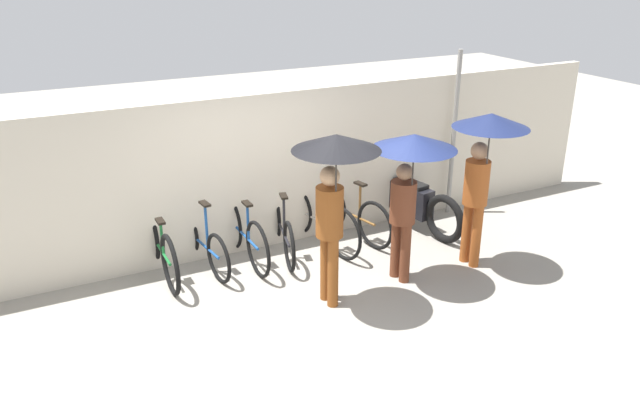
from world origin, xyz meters
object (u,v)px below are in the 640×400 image
Objects in this scene: parked_bicycle_0 at (160,248)px; parked_bicycle_2 at (244,234)px; parked_bicycle_3 at (282,228)px; parked_bicycle_4 at (318,219)px; parked_bicycle_5 at (351,213)px; motorcycle at (410,201)px; pedestrian_leading at (334,175)px; parked_bicycle_1 at (202,242)px; pedestrian_center at (410,167)px; pedestrian_trailing at (485,150)px.

parked_bicycle_2 is at bearing -94.42° from parked_bicycle_0.
parked_bicycle_3 is 0.95× the size of parked_bicycle_4.
parked_bicycle_5 reaches higher than motorcycle.
pedestrian_leading reaches higher than parked_bicycle_0.
motorcycle is at bearing -77.58° from parked_bicycle_3.
parked_bicycle_4 is (1.66, -0.09, 0.04)m from parked_bicycle_1.
pedestrian_center is (2.17, -1.54, 1.19)m from parked_bicycle_1.
parked_bicycle_1 is 0.89× the size of parked_bicycle_4.
parked_bicycle_4 is at bearing 81.21° from parked_bicycle_5.
parked_bicycle_3 is (1.11, -0.07, 0.01)m from parked_bicycle_1.
parked_bicycle_2 is 0.82× the size of pedestrian_leading.
pedestrian_leading is 2.15m from pedestrian_trailing.
parked_bicycle_5 is at bearing 78.10° from motorcycle.
parked_bicycle_2 is 3.31m from pedestrian_trailing.
parked_bicycle_3 is 2.09m from motorcycle.
motorcycle is at bearing -91.79° from parked_bicycle_2.
parked_bicycle_0 is at bearing 100.81° from parked_bicycle_3.
parked_bicycle_2 is (1.11, -0.07, -0.00)m from parked_bicycle_0.
parked_bicycle_2 reaches higher than parked_bicycle_5.
parked_bicycle_5 is at bearing -61.00° from pedestrian_trailing.
pedestrian_trailing reaches higher than parked_bicycle_5.
parked_bicycle_0 is at bearing -46.43° from pedestrian_leading.
pedestrian_center is 0.93× the size of pedestrian_trailing.
parked_bicycle_0 is 0.55m from parked_bicycle_1.
parked_bicycle_0 is 1.06× the size of parked_bicycle_5.
pedestrian_trailing is at bearing -144.67° from parked_bicycle_4.
parked_bicycle_3 is at bearing -90.92° from parked_bicycle_2.
parked_bicycle_4 is at bearing -100.41° from parked_bicycle_1.
parked_bicycle_5 is at bearing -76.14° from parked_bicycle_3.
parked_bicycle_5 is (1.10, 0.01, 0.01)m from parked_bicycle_3.
parked_bicycle_3 is at bearing 76.91° from parked_bicycle_4.
parked_bicycle_2 is at bearing -50.32° from pedestrian_center.
pedestrian_trailing is at bearing -123.49° from parked_bicycle_1.
pedestrian_center is (0.50, -1.44, 1.15)m from parked_bicycle_4.
pedestrian_trailing reaches higher than parked_bicycle_4.
pedestrian_trailing reaches higher than parked_bicycle_2.
parked_bicycle_1 is at bearing -90.59° from parked_bicycle_0.
motorcycle is at bearing -92.17° from parked_bicycle_0.
parked_bicycle_3 is 2.16m from pedestrian_center.
parked_bicycle_3 reaches higher than motorcycle.
pedestrian_center reaches higher than parked_bicycle_1.
pedestrian_center reaches higher than parked_bicycle_5.
motorcycle is (3.75, -0.10, 0.01)m from parked_bicycle_0.
pedestrian_leading is (0.53, -1.57, 1.25)m from parked_bicycle_2.
pedestrian_trailing is at bearing -113.45° from parked_bicycle_0.
parked_bicycle_1 is 0.83× the size of pedestrian_center.
parked_bicycle_2 is 0.88× the size of pedestrian_center.
pedestrian_center is at bearing 166.01° from parked_bicycle_5.
parked_bicycle_2 is at bearing -72.73° from pedestrian_leading.
pedestrian_center is 0.91× the size of motorcycle.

